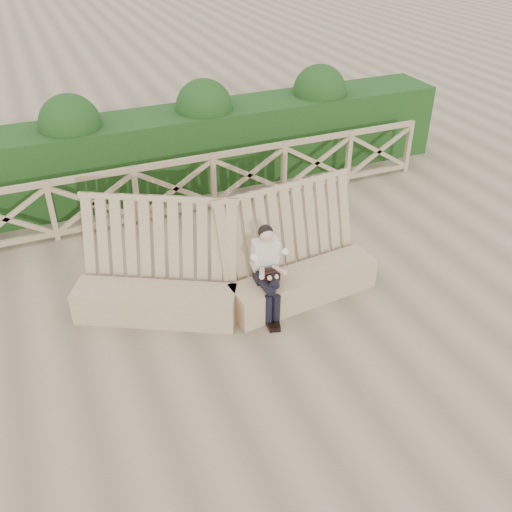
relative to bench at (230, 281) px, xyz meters
name	(u,v)px	position (x,y,z in m)	size (l,w,h in m)	color
ground	(251,329)	(0.05, -0.63, -0.41)	(60.00, 60.00, 0.00)	brown
bench	(230,281)	(0.00, 0.00, 0.00)	(4.32, 1.74, 1.61)	#916F53
woman	(267,267)	(0.43, -0.33, 0.33)	(0.38, 0.78, 1.34)	black
guardrail	(176,188)	(0.05, 2.87, 0.15)	(10.10, 0.09, 1.10)	#8A6D50
hedge	(157,154)	(0.05, 4.07, 0.34)	(12.00, 1.20, 1.50)	black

